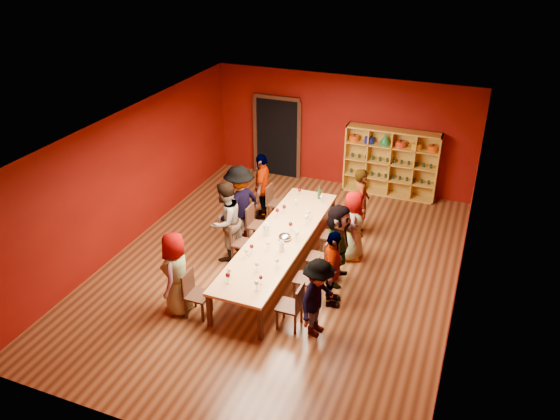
# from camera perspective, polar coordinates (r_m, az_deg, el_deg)

# --- Properties ---
(room_shell) EXTENTS (7.10, 9.10, 3.04)m
(room_shell) POSITION_cam_1_polar(r_m,az_deg,el_deg) (10.72, -0.02, 0.59)
(room_shell) COLOR #4D2814
(room_shell) RESTS_ON ground
(tasting_table) EXTENTS (1.10, 4.50, 0.75)m
(tasting_table) POSITION_cam_1_polar(r_m,az_deg,el_deg) (11.12, -0.02, -3.07)
(tasting_table) COLOR tan
(tasting_table) RESTS_ON ground
(doorway) EXTENTS (1.40, 0.17, 2.30)m
(doorway) POSITION_cam_1_polar(r_m,az_deg,el_deg) (15.26, -0.24, 7.66)
(doorway) COLOR black
(doorway) RESTS_ON ground
(shelving_unit) EXTENTS (2.40, 0.40, 1.80)m
(shelving_unit) POSITION_cam_1_polar(r_m,az_deg,el_deg) (14.41, 11.54, 5.22)
(shelving_unit) COLOR #B58328
(shelving_unit) RESTS_ON ground
(chair_person_left_0) EXTENTS (0.42, 0.42, 0.89)m
(chair_person_left_0) POSITION_cam_1_polar(r_m,az_deg,el_deg) (10.12, -8.99, -8.39)
(chair_person_left_0) COLOR #321A10
(chair_person_left_0) RESTS_ON ground
(person_left_0) EXTENTS (0.58, 0.86, 1.62)m
(person_left_0) POSITION_cam_1_polar(r_m,az_deg,el_deg) (10.09, -10.79, -6.50)
(person_left_0) COLOR #444549
(person_left_0) RESTS_ON ground
(chair_person_left_2) EXTENTS (0.42, 0.42, 0.89)m
(chair_person_left_2) POSITION_cam_1_polar(r_m,az_deg,el_deg) (11.52, -4.28, -3.12)
(chair_person_left_2) COLOR #321A10
(chair_person_left_2) RESTS_ON ground
(person_left_2) EXTENTS (0.63, 0.93, 1.76)m
(person_left_2) POSITION_cam_1_polar(r_m,az_deg,el_deg) (11.45, -5.72, -1.19)
(person_left_2) COLOR #141637
(person_left_2) RESTS_ON ground
(chair_person_left_3) EXTENTS (0.42, 0.42, 0.89)m
(chair_person_left_3) POSITION_cam_1_polar(r_m,az_deg,el_deg) (12.15, -2.67, -1.29)
(chair_person_left_3) COLOR #321A10
(chair_person_left_3) RESTS_ON ground
(person_left_3) EXTENTS (0.83, 1.25, 1.78)m
(person_left_3) POSITION_cam_1_polar(r_m,az_deg,el_deg) (12.09, -4.24, 0.64)
(person_left_3) COLOR #131736
(person_left_3) RESTS_ON ground
(chair_person_left_4) EXTENTS (0.42, 0.42, 0.89)m
(chair_person_left_4) POSITION_cam_1_polar(r_m,az_deg,el_deg) (13.07, -0.66, 0.99)
(chair_person_left_4) COLOR #321A10
(chair_person_left_4) RESTS_ON ground
(person_left_4) EXTENTS (0.61, 1.03, 1.65)m
(person_left_4) POSITION_cam_1_polar(r_m,az_deg,el_deg) (13.02, -1.86, 2.50)
(person_left_4) COLOR silver
(person_left_4) RESTS_ON ground
(chair_person_right_0) EXTENTS (0.42, 0.42, 0.89)m
(chair_person_right_0) POSITION_cam_1_polar(r_m,az_deg,el_deg) (9.70, 1.46, -9.83)
(chair_person_right_0) COLOR #321A10
(chair_person_right_0) RESTS_ON ground
(person_right_0) EXTENTS (0.57, 1.03, 1.50)m
(person_right_0) POSITION_cam_1_polar(r_m,az_deg,el_deg) (9.43, 3.98, -9.17)
(person_right_0) COLOR #151B3A
(person_right_0) RESTS_ON ground
(chair_person_right_1) EXTENTS (0.42, 0.42, 0.89)m
(chair_person_right_1) POSITION_cam_1_polar(r_m,az_deg,el_deg) (10.37, 3.16, -7.00)
(chair_person_right_1) COLOR #321A10
(chair_person_right_1) RESTS_ON ground
(person_right_1) EXTENTS (0.61, 0.98, 1.55)m
(person_right_1) POSITION_cam_1_polar(r_m,az_deg,el_deg) (10.12, 5.48, -6.18)
(person_right_1) COLOR pink
(person_right_1) RESTS_ON ground
(chair_person_right_2) EXTENTS (0.42, 0.42, 0.89)m
(chair_person_right_2) POSITION_cam_1_polar(r_m,az_deg,el_deg) (10.99, 4.46, -4.81)
(chair_person_right_2) COLOR #321A10
(chair_person_right_2) RESTS_ON ground
(person_right_2) EXTENTS (0.50, 1.58, 1.69)m
(person_right_2) POSITION_cam_1_polar(r_m,az_deg,el_deg) (10.74, 6.07, -3.54)
(person_right_2) COLOR #16183C
(person_right_2) RESTS_ON ground
(chair_person_right_3) EXTENTS (0.42, 0.42, 0.89)m
(chair_person_right_3) POSITION_cam_1_polar(r_m,az_deg,el_deg) (11.76, 5.82, -2.50)
(chair_person_right_3) COLOR #321A10
(chair_person_right_3) RESTS_ON ground
(person_right_3) EXTENTS (0.53, 0.82, 1.56)m
(person_right_3) POSITION_cam_1_polar(r_m,az_deg,el_deg) (11.54, 7.66, -1.62)
(person_right_3) COLOR #5E7EC3
(person_right_3) RESTS_ON ground
(chair_person_right_4) EXTENTS (0.42, 0.42, 0.89)m
(chair_person_right_4) POSITION_cam_1_polar(r_m,az_deg,el_deg) (12.64, 7.14, -0.24)
(chair_person_right_4) COLOR #321A10
(chair_person_right_4) RESTS_ON ground
(person_right_4) EXTENTS (0.59, 0.70, 1.62)m
(person_right_4) POSITION_cam_1_polar(r_m,az_deg,el_deg) (12.44, 8.47, 0.82)
(person_right_4) COLOR #4F5055
(person_right_4) RESTS_ON ground
(wine_glass_0) EXTENTS (0.08, 0.08, 0.19)m
(wine_glass_0) POSITION_cam_1_polar(r_m,az_deg,el_deg) (12.69, 2.05, 2.06)
(wine_glass_0) COLOR silver
(wine_glass_0) RESTS_ON tasting_table
(wine_glass_1) EXTENTS (0.09, 0.09, 0.22)m
(wine_glass_1) POSITION_cam_1_polar(r_m,az_deg,el_deg) (11.49, 2.78, -0.79)
(wine_glass_1) COLOR silver
(wine_glass_1) RESTS_ON tasting_table
(wine_glass_2) EXTENTS (0.08, 0.08, 0.20)m
(wine_glass_2) POSITION_cam_1_polar(r_m,az_deg,el_deg) (10.51, -2.97, -3.86)
(wine_glass_2) COLOR silver
(wine_glass_2) RESTS_ON tasting_table
(wine_glass_3) EXTENTS (0.08, 0.08, 0.20)m
(wine_glass_3) POSITION_cam_1_polar(r_m,az_deg,el_deg) (10.08, -0.33, -5.34)
(wine_glass_3) COLOR silver
(wine_glass_3) RESTS_ON tasting_table
(wine_glass_4) EXTENTS (0.08, 0.08, 0.21)m
(wine_glass_4) POSITION_cam_1_polar(r_m,az_deg,el_deg) (11.90, 0.44, 0.30)
(wine_glass_4) COLOR silver
(wine_glass_4) RESTS_ON tasting_table
(wine_glass_5) EXTENTS (0.09, 0.09, 0.21)m
(wine_glass_5) POSITION_cam_1_polar(r_m,az_deg,el_deg) (11.70, 3.02, -0.25)
(wine_glass_5) COLOR silver
(wine_glass_5) RESTS_ON tasting_table
(wine_glass_6) EXTENTS (0.07, 0.07, 0.19)m
(wine_glass_6) POSITION_cam_1_polar(r_m,az_deg,el_deg) (12.20, 1.66, 0.94)
(wine_glass_6) COLOR silver
(wine_glass_6) RESTS_ON tasting_table
(wine_glass_7) EXTENTS (0.08, 0.08, 0.19)m
(wine_glass_7) POSITION_cam_1_polar(r_m,az_deg,el_deg) (12.40, 4.36, 1.35)
(wine_glass_7) COLOR silver
(wine_glass_7) RESTS_ON tasting_table
(wine_glass_8) EXTENTS (0.08, 0.08, 0.21)m
(wine_glass_8) POSITION_cam_1_polar(r_m,az_deg,el_deg) (9.99, -2.43, -5.71)
(wine_glass_8) COLOR silver
(wine_glass_8) RESTS_ON tasting_table
(wine_glass_9) EXTENTS (0.09, 0.09, 0.21)m
(wine_glass_9) POSITION_cam_1_polar(r_m,az_deg,el_deg) (11.23, 1.11, -1.52)
(wine_glass_9) COLOR silver
(wine_glass_9) RESTS_ON tasting_table
(wine_glass_10) EXTENTS (0.08, 0.08, 0.20)m
(wine_glass_10) POSITION_cam_1_polar(r_m,az_deg,el_deg) (9.87, -5.32, -6.33)
(wine_glass_10) COLOR silver
(wine_glass_10) RESTS_ON tasting_table
(wine_glass_11) EXTENTS (0.09, 0.09, 0.22)m
(wine_glass_11) POSITION_cam_1_polar(r_m,az_deg,el_deg) (10.90, 1.75, -2.49)
(wine_glass_11) COLOR silver
(wine_glass_11) RESTS_ON tasting_table
(wine_glass_12) EXTENTS (0.08, 0.08, 0.19)m
(wine_glass_12) POSITION_cam_1_polar(r_m,az_deg,el_deg) (10.62, -1.29, -3.52)
(wine_glass_12) COLOR silver
(wine_glass_12) RESTS_ON tasting_table
(wine_glass_13) EXTENTS (0.08, 0.08, 0.20)m
(wine_glass_13) POSITION_cam_1_polar(r_m,az_deg,el_deg) (11.76, -0.28, -0.08)
(wine_glass_13) COLOR silver
(wine_glass_13) RESTS_ON tasting_table
(wine_glass_14) EXTENTS (0.07, 0.07, 0.18)m
(wine_glass_14) POSITION_cam_1_polar(r_m,az_deg,el_deg) (9.68, -2.03, -7.09)
(wine_glass_14) COLOR silver
(wine_glass_14) RESTS_ON tasting_table
(wine_glass_15) EXTENTS (0.08, 0.08, 0.20)m
(wine_glass_15) POSITION_cam_1_polar(r_m,az_deg,el_deg) (11.02, 1.58, -2.21)
(wine_glass_15) COLOR silver
(wine_glass_15) RESTS_ON tasting_table
(wine_glass_16) EXTENTS (0.09, 0.09, 0.22)m
(wine_glass_16) POSITION_cam_1_polar(r_m,az_deg,el_deg) (9.72, -5.46, -6.83)
(wine_glass_16) COLOR silver
(wine_glass_16) RESTS_ON tasting_table
(wine_glass_17) EXTENTS (0.08, 0.08, 0.20)m
(wine_glass_17) POSITION_cam_1_polar(r_m,az_deg,el_deg) (10.38, -3.54, -4.32)
(wine_glass_17) COLOR silver
(wine_glass_17) RESTS_ON tasting_table
(wine_glass_18) EXTENTS (0.08, 0.08, 0.21)m
(wine_glass_18) POSITION_cam_1_polar(r_m,az_deg,el_deg) (9.51, -2.47, -7.64)
(wine_glass_18) COLOR silver
(wine_glass_18) RESTS_ON tasting_table
(spittoon_bowl) EXTENTS (0.26, 0.26, 0.14)m
(spittoon_bowl) POSITION_cam_1_polar(r_m,az_deg,el_deg) (10.97, 0.50, -2.84)
(spittoon_bowl) COLOR #ACAFB3
(spittoon_bowl) RESTS_ON tasting_table
(carafe_a) EXTENTS (0.12, 0.12, 0.29)m
(carafe_a) POSITION_cam_1_polar(r_m,az_deg,el_deg) (11.09, -1.44, -2.06)
(carafe_a) COLOR silver
(carafe_a) RESTS_ON tasting_table
(carafe_b) EXTENTS (0.12, 0.12, 0.24)m
(carafe_b) POSITION_cam_1_polar(r_m,az_deg,el_deg) (10.58, 0.17, -3.83)
(carafe_b) COLOR silver
(carafe_b) RESTS_ON tasting_table
(wine_bottle) EXTENTS (0.09, 0.09, 0.33)m
(wine_bottle) POSITION_cam_1_polar(r_m,az_deg,el_deg) (12.58, 4.13, 1.71)
(wine_bottle) COLOR #153A1D
(wine_bottle) RESTS_ON tasting_table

